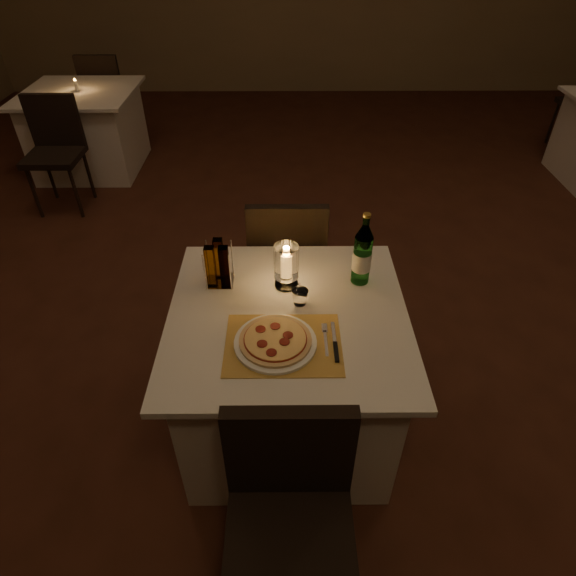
{
  "coord_description": "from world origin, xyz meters",
  "views": [
    {
      "loc": [
        -0.21,
        -2.01,
        2.07
      ],
      "look_at": [
        -0.2,
        -0.5,
        0.86
      ],
      "focal_mm": 30.0,
      "sensor_mm": 36.0,
      "label": 1
    }
  ],
  "objects_px": {
    "water_bottle": "(362,255)",
    "tumbler": "(300,297)",
    "plate": "(275,343)",
    "chair_near": "(290,504)",
    "hurricane_candle": "(286,263)",
    "neighbor_table_left": "(88,131)",
    "main_table": "(288,372)",
    "pizza": "(275,340)",
    "chair_far": "(287,253)"
  },
  "relations": [
    {
      "from": "hurricane_candle",
      "to": "neighbor_table_left",
      "type": "height_order",
      "value": "hurricane_candle"
    },
    {
      "from": "plate",
      "to": "neighbor_table_left",
      "type": "bearing_deg",
      "value": 119.74
    },
    {
      "from": "main_table",
      "to": "chair_near",
      "type": "bearing_deg",
      "value": -90.0
    },
    {
      "from": "hurricane_candle",
      "to": "neighbor_table_left",
      "type": "bearing_deg",
      "value": 123.46
    },
    {
      "from": "main_table",
      "to": "pizza",
      "type": "distance_m",
      "value": 0.44
    },
    {
      "from": "plate",
      "to": "neighbor_table_left",
      "type": "distance_m",
      "value": 3.72
    },
    {
      "from": "tumbler",
      "to": "plate",
      "type": "bearing_deg",
      "value": -112.54
    },
    {
      "from": "pizza",
      "to": "water_bottle",
      "type": "bearing_deg",
      "value": 46.9
    },
    {
      "from": "main_table",
      "to": "water_bottle",
      "type": "relative_size",
      "value": 2.9
    },
    {
      "from": "chair_near",
      "to": "plate",
      "type": "bearing_deg",
      "value": 95.35
    },
    {
      "from": "water_bottle",
      "to": "hurricane_candle",
      "type": "relative_size",
      "value": 1.66
    },
    {
      "from": "plate",
      "to": "water_bottle",
      "type": "bearing_deg",
      "value": 46.91
    },
    {
      "from": "water_bottle",
      "to": "tumbler",
      "type": "bearing_deg",
      "value": -150.26
    },
    {
      "from": "main_table",
      "to": "hurricane_candle",
      "type": "bearing_deg",
      "value": 91.8
    },
    {
      "from": "main_table",
      "to": "chair_far",
      "type": "height_order",
      "value": "chair_far"
    },
    {
      "from": "pizza",
      "to": "hurricane_candle",
      "type": "relative_size",
      "value": 1.35
    },
    {
      "from": "main_table",
      "to": "chair_far",
      "type": "bearing_deg",
      "value": 90.0
    },
    {
      "from": "neighbor_table_left",
      "to": "tumbler",
      "type": "bearing_deg",
      "value": -56.89
    },
    {
      "from": "tumbler",
      "to": "neighbor_table_left",
      "type": "distance_m",
      "value": 3.57
    },
    {
      "from": "water_bottle",
      "to": "plate",
      "type": "bearing_deg",
      "value": -133.09
    },
    {
      "from": "pizza",
      "to": "neighbor_table_left",
      "type": "height_order",
      "value": "pizza"
    },
    {
      "from": "chair_near",
      "to": "hurricane_candle",
      "type": "height_order",
      "value": "hurricane_candle"
    },
    {
      "from": "chair_near",
      "to": "water_bottle",
      "type": "relative_size",
      "value": 2.61
    },
    {
      "from": "water_bottle",
      "to": "neighbor_table_left",
      "type": "xyz_separation_m",
      "value": [
        -2.21,
        2.82,
        -0.5
      ]
    },
    {
      "from": "water_bottle",
      "to": "hurricane_candle",
      "type": "height_order",
      "value": "water_bottle"
    },
    {
      "from": "plate",
      "to": "chair_near",
      "type": "bearing_deg",
      "value": -84.65
    },
    {
      "from": "chair_near",
      "to": "chair_far",
      "type": "distance_m",
      "value": 1.43
    },
    {
      "from": "chair_near",
      "to": "pizza",
      "type": "relative_size",
      "value": 3.21
    },
    {
      "from": "main_table",
      "to": "neighbor_table_left",
      "type": "height_order",
      "value": "same"
    },
    {
      "from": "tumbler",
      "to": "water_bottle",
      "type": "bearing_deg",
      "value": 29.74
    },
    {
      "from": "chair_far",
      "to": "water_bottle",
      "type": "xyz_separation_m",
      "value": [
        0.32,
        -0.49,
        0.33
      ]
    },
    {
      "from": "neighbor_table_left",
      "to": "main_table",
      "type": "bearing_deg",
      "value": -58.14
    },
    {
      "from": "water_bottle",
      "to": "chair_far",
      "type": "bearing_deg",
      "value": 123.26
    },
    {
      "from": "water_bottle",
      "to": "pizza",
      "type": "bearing_deg",
      "value": -133.1
    },
    {
      "from": "plate",
      "to": "chair_far",
      "type": "bearing_deg",
      "value": 86.8
    },
    {
      "from": "water_bottle",
      "to": "chair_near",
      "type": "bearing_deg",
      "value": -109.14
    },
    {
      "from": "tumbler",
      "to": "water_bottle",
      "type": "relative_size",
      "value": 0.2
    },
    {
      "from": "main_table",
      "to": "water_bottle",
      "type": "distance_m",
      "value": 0.64
    },
    {
      "from": "pizza",
      "to": "hurricane_candle",
      "type": "bearing_deg",
      "value": 83.18
    },
    {
      "from": "plate",
      "to": "hurricane_candle",
      "type": "xyz_separation_m",
      "value": [
        0.04,
        0.37,
        0.11
      ]
    },
    {
      "from": "main_table",
      "to": "tumbler",
      "type": "relative_size",
      "value": 14.34
    },
    {
      "from": "main_table",
      "to": "pizza",
      "type": "relative_size",
      "value": 3.57
    },
    {
      "from": "main_table",
      "to": "plate",
      "type": "bearing_deg",
      "value": -105.52
    },
    {
      "from": "chair_near",
      "to": "plate",
      "type": "height_order",
      "value": "chair_near"
    },
    {
      "from": "pizza",
      "to": "hurricane_candle",
      "type": "height_order",
      "value": "hurricane_candle"
    },
    {
      "from": "main_table",
      "to": "water_bottle",
      "type": "xyz_separation_m",
      "value": [
        0.32,
        0.22,
        0.5
      ]
    },
    {
      "from": "main_table",
      "to": "pizza",
      "type": "height_order",
      "value": "pizza"
    },
    {
      "from": "main_table",
      "to": "tumbler",
      "type": "xyz_separation_m",
      "value": [
        0.05,
        0.06,
        0.4
      ]
    },
    {
      "from": "chair_far",
      "to": "water_bottle",
      "type": "height_order",
      "value": "water_bottle"
    },
    {
      "from": "tumbler",
      "to": "hurricane_candle",
      "type": "distance_m",
      "value": 0.16
    }
  ]
}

